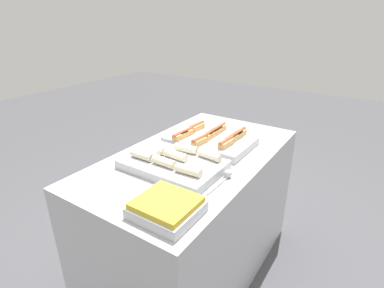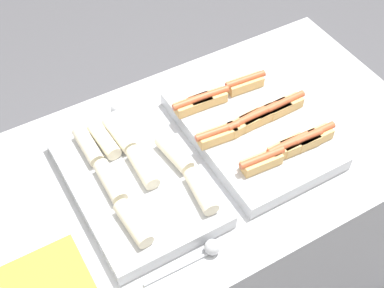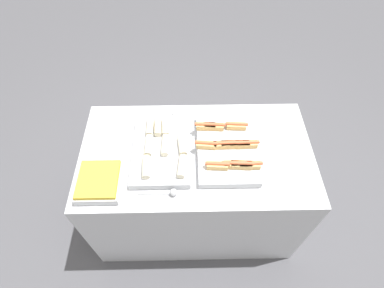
{
  "view_description": "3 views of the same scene",
  "coord_description": "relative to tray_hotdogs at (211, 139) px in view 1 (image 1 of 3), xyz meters",
  "views": [
    {
      "loc": [
        -1.39,
        -0.9,
        1.7
      ],
      "look_at": [
        -0.03,
        0.0,
        0.99
      ],
      "focal_mm": 28.0,
      "sensor_mm": 36.0,
      "label": 1
    },
    {
      "loc": [
        -0.55,
        -0.9,
        2.2
      ],
      "look_at": [
        -0.03,
        0.0,
        0.99
      ],
      "focal_mm": 50.0,
      "sensor_mm": 36.0,
      "label": 2
    },
    {
      "loc": [
        -0.05,
        -1.11,
        2.46
      ],
      "look_at": [
        -0.03,
        0.0,
        0.99
      ],
      "focal_mm": 28.0,
      "sensor_mm": 36.0,
      "label": 3
    }
  ],
  "objects": [
    {
      "name": "serving_spoon_near",
      "position": [
        -0.35,
        -0.3,
        -0.02
      ],
      "size": [
        0.23,
        0.04,
        0.04
      ],
      "color": "#B2B5BA",
      "rests_on": "counter"
    },
    {
      "name": "tray_wraps",
      "position": [
        -0.41,
        0.01,
        -0.0
      ],
      "size": [
        0.36,
        0.54,
        0.1
      ],
      "color": "#B7BABF",
      "rests_on": "counter"
    },
    {
      "name": "serving_spoon_far",
      "position": [
        -0.35,
        0.3,
        -0.02
      ],
      "size": [
        0.22,
        0.04,
        0.04
      ],
      "color": "#B2B5BA",
      "rests_on": "counter"
    },
    {
      "name": "tray_side_front",
      "position": [
        -0.76,
        -0.23,
        -0.0
      ],
      "size": [
        0.25,
        0.27,
        0.07
      ],
      "color": "#B7BABF",
      "rests_on": "counter"
    },
    {
      "name": "tray_hotdogs",
      "position": [
        0.0,
        0.0,
        0.0
      ],
      "size": [
        0.4,
        0.54,
        0.1
      ],
      "color": "#B7BABF",
      "rests_on": "counter"
    },
    {
      "name": "counter",
      "position": [
        -0.19,
        0.0,
        -0.49
      ],
      "size": [
        1.49,
        0.82,
        0.91
      ],
      "color": "#B7BABF",
      "rests_on": "ground_plane"
    },
    {
      "name": "ground_plane",
      "position": [
        -0.19,
        0.0,
        -0.95
      ],
      "size": [
        12.0,
        12.0,
        0.0
      ],
      "primitive_type": "plane",
      "color": "#4C4C51"
    }
  ]
}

